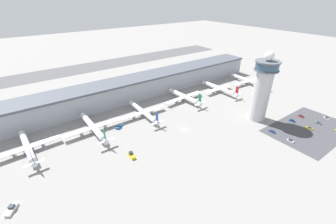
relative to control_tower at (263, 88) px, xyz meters
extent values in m
plane|color=gray|center=(-54.93, 20.42, -25.65)|extent=(1000.00, 1000.00, 0.00)
cube|color=#A3A8B2|center=(-54.93, 90.42, -17.00)|extent=(267.42, 22.00, 17.31)
cube|color=#4C515B|center=(-54.93, 90.42, -7.54)|extent=(267.42, 25.00, 1.60)
cube|color=#515154|center=(-54.93, 208.92, -25.65)|extent=(401.13, 44.00, 0.01)
cylinder|color=#BCBCC1|center=(0.00, 0.00, -6.42)|extent=(11.94, 11.94, 38.46)
cylinder|color=#565B66|center=(0.00, 0.00, 13.21)|extent=(16.90, 16.90, 0.80)
cylinder|color=#334C60|center=(0.00, 0.00, 16.14)|extent=(15.55, 15.55, 5.05)
cylinder|color=#565B66|center=(0.00, 0.00, 19.16)|extent=(16.90, 16.90, 1.00)
sphere|color=white|center=(0.00, 0.00, 23.02)|extent=(6.72, 6.72, 6.72)
cube|color=#424247|center=(18.04, -31.78, -25.65)|extent=(64.00, 40.00, 0.01)
cylinder|color=silver|center=(-149.31, 55.30, -21.35)|extent=(5.41, 32.23, 3.75)
cone|color=silver|center=(-150.24, 73.00, -21.35)|extent=(3.92, 3.56, 3.75)
cone|color=silver|center=(-148.36, 37.04, -21.35)|extent=(3.60, 4.66, 3.37)
cube|color=silver|center=(-149.35, 55.94, -22.00)|extent=(38.00, 6.36, 0.44)
cylinder|color=#A8A8B2|center=(-157.33, 56.53, -23.13)|extent=(2.27, 4.22, 2.06)
cylinder|color=#A8A8B2|center=(-141.47, 57.35, -23.13)|extent=(2.27, 4.22, 2.06)
cube|color=navy|center=(-148.32, 36.14, -16.48)|extent=(0.45, 2.81, 5.99)
cube|color=silver|center=(-148.30, 35.74, -20.97)|extent=(10.58, 2.54, 0.24)
cylinder|color=black|center=(-150.09, 70.12, -24.43)|extent=(0.28, 0.28, 2.43)
cylinder|color=black|center=(-146.69, 55.28, -24.43)|extent=(0.28, 0.28, 2.43)
cylinder|color=black|center=(-151.92, 55.01, -24.43)|extent=(0.28, 0.28, 2.43)
cylinder|color=silver|center=(-109.39, 54.06, -21.09)|extent=(4.86, 35.50, 4.03)
cone|color=silver|center=(-109.84, 73.58, -21.09)|extent=(4.12, 3.72, 4.03)
cone|color=silver|center=(-108.91, 33.94, -21.09)|extent=(3.74, 4.93, 3.63)
cube|color=silver|center=(-109.40, 54.77, -21.79)|extent=(40.43, 5.34, 0.44)
cylinder|color=#A8A8B2|center=(-117.89, 55.57, -23.02)|extent=(2.32, 4.49, 2.22)
cylinder|color=#A8A8B2|center=(-100.96, 55.97, -23.02)|extent=(2.32, 4.49, 2.22)
cube|color=#14704C|center=(-108.89, 32.97, -15.84)|extent=(0.37, 2.81, 6.46)
cube|color=silver|center=(-108.88, 32.57, -20.69)|extent=(11.34, 2.26, 0.24)
cylinder|color=black|center=(-109.77, 70.57, -24.38)|extent=(0.28, 0.28, 2.54)
cylinder|color=black|center=(-106.56, 54.04, -24.38)|extent=(0.28, 0.28, 2.54)
cylinder|color=black|center=(-112.21, 53.91, -24.38)|extent=(0.28, 0.28, 2.54)
cylinder|color=silver|center=(-69.61, 54.04, -21.68)|extent=(3.82, 34.22, 3.59)
cone|color=silver|center=(-69.48, 72.76, -21.68)|extent=(3.61, 3.26, 3.59)
cone|color=silver|center=(-69.73, 34.79, -21.68)|extent=(3.26, 4.33, 3.23)
cube|color=silver|center=(-69.60, 54.73, -22.31)|extent=(38.58, 4.65, 0.44)
cylinder|color=#A8A8B2|center=(-77.69, 55.78, -23.40)|extent=(2.00, 3.96, 1.98)
cylinder|color=#A8A8B2|center=(-61.50, 55.67, -23.40)|extent=(2.00, 3.96, 1.98)
cube|color=navy|center=(-69.74, 33.93, -17.01)|extent=(0.32, 2.80, 5.75)
cube|color=silver|center=(-69.74, 33.53, -21.32)|extent=(10.07, 2.07, 0.24)
cylinder|color=black|center=(-69.50, 69.94, -24.56)|extent=(0.28, 0.28, 2.17)
cylinder|color=black|center=(-67.09, 53.91, -24.56)|extent=(0.28, 0.28, 2.17)
cylinder|color=black|center=(-72.12, 53.94, -24.56)|extent=(0.28, 0.28, 2.17)
cylinder|color=white|center=(-25.39, 57.29, -21.43)|extent=(6.21, 30.56, 4.19)
cone|color=white|center=(-26.53, 74.31, -21.43)|extent=(4.43, 4.04, 4.19)
cone|color=white|center=(-24.20, 39.64, -21.43)|extent=(4.10, 5.27, 3.77)
cube|color=white|center=(-25.43, 57.89, -22.16)|extent=(40.26, 7.07, 0.44)
cylinder|color=#A8A8B2|center=(-33.89, 58.33, -23.43)|extent=(2.61, 4.75, 2.31)
cylinder|color=#A8A8B2|center=(-17.10, 59.46, -23.43)|extent=(2.61, 4.75, 2.31)
cube|color=#14704C|center=(-24.14, 38.64, -15.98)|extent=(0.49, 2.81, 6.71)
cube|color=white|center=(-24.11, 38.24, -21.01)|extent=(11.84, 2.78, 0.24)
cylinder|color=black|center=(-26.33, 71.23, -24.59)|extent=(0.28, 0.28, 2.13)
cylinder|color=black|center=(-22.45, 57.29, -24.59)|extent=(0.28, 0.28, 2.13)
cylinder|color=black|center=(-28.30, 56.90, -24.59)|extent=(0.28, 0.28, 2.13)
cylinder|color=white|center=(15.00, 53.16, -21.58)|extent=(4.77, 34.63, 3.91)
cone|color=white|center=(14.52, 72.18, -21.58)|extent=(4.00, 3.61, 3.91)
cone|color=white|center=(15.49, 33.55, -21.58)|extent=(3.63, 4.78, 3.52)
cube|color=white|center=(14.98, 53.85, -22.27)|extent=(32.16, 5.20, 0.44)
cylinder|color=#A8A8B2|center=(8.22, 54.68, -23.45)|extent=(2.26, 4.35, 2.15)
cylinder|color=#A8A8B2|center=(21.68, 55.02, -23.45)|extent=(2.26, 4.35, 2.15)
cube|color=red|center=(15.51, 32.61, -16.50)|extent=(0.37, 2.81, 6.25)
cube|color=white|center=(15.52, 32.21, -21.19)|extent=(10.99, 2.27, 0.24)
cylinder|color=black|center=(14.59, 69.22, -24.59)|extent=(0.28, 0.28, 2.11)
cylinder|color=black|center=(17.73, 53.12, -24.59)|extent=(0.28, 0.28, 2.11)
cylinder|color=black|center=(12.26, 52.98, -24.59)|extent=(0.28, 0.28, 2.11)
cylinder|color=white|center=(55.71, 49.93, -21.55)|extent=(5.51, 37.16, 3.58)
cone|color=white|center=(56.76, 70.03, -21.55)|extent=(3.75, 3.41, 3.58)
cone|color=white|center=(54.64, 29.29, -21.55)|extent=(3.45, 4.46, 3.23)
cube|color=white|center=(55.75, 50.67, -22.18)|extent=(36.89, 6.30, 0.44)
cylinder|color=#A8A8B2|center=(48.11, 52.07, -23.26)|extent=(2.17, 4.04, 1.97)
cylinder|color=#A8A8B2|center=(63.50, 51.27, -23.26)|extent=(2.17, 4.04, 1.97)
cube|color=red|center=(54.59, 28.44, -16.89)|extent=(0.45, 2.81, 5.73)
cube|color=white|center=(54.57, 28.04, -21.19)|extent=(10.13, 2.52, 0.24)
cylinder|color=black|center=(56.61, 67.22, -24.50)|extent=(0.28, 0.28, 2.31)
cylinder|color=black|center=(58.22, 49.74, -24.50)|extent=(0.28, 0.28, 2.31)
cylinder|color=black|center=(53.21, 50.00, -24.50)|extent=(0.28, 0.28, 2.31)
cube|color=black|center=(-161.51, 13.05, -25.59)|extent=(5.36, 6.34, 0.12)
cube|color=silver|center=(-161.51, 13.05, -24.94)|extent=(6.08, 7.34, 1.43)
cube|color=#232D38|center=(-161.11, 13.64, -23.63)|extent=(3.06, 3.03, 1.17)
cube|color=black|center=(40.70, 29.91, -25.59)|extent=(5.83, 3.90, 0.12)
cube|color=silver|center=(40.70, 29.91, -24.91)|extent=(6.83, 4.31, 1.49)
cube|color=#232D38|center=(41.31, 29.72, -23.55)|extent=(2.49, 2.65, 1.22)
cube|color=black|center=(-100.21, 15.39, -25.59)|extent=(2.69, 5.96, 0.12)
cube|color=gold|center=(-100.21, 15.39, -24.84)|extent=(2.85, 7.07, 1.62)
cube|color=#232D38|center=(-100.16, 16.08, -23.37)|extent=(2.25, 2.21, 1.33)
cube|color=black|center=(-92.17, 50.03, -25.59)|extent=(5.88, 5.24, 0.12)
cube|color=#195699|center=(-92.17, 50.03, -24.97)|extent=(6.78, 5.94, 1.36)
cube|color=#232D38|center=(-92.70, 49.64, -23.74)|extent=(2.92, 2.98, 1.11)
cube|color=black|center=(18.48, -18.63, -25.59)|extent=(1.96, 3.57, 0.12)
cube|color=navy|center=(18.48, -18.63, -25.21)|extent=(2.07, 4.23, 0.87)
cube|color=#232D38|center=(18.48, -18.52, -24.42)|extent=(1.76, 2.36, 0.71)
cube|color=black|center=(-7.68, -18.35, -25.59)|extent=(1.71, 3.77, 0.12)
cube|color=navy|center=(-7.68, -18.35, -25.26)|extent=(1.79, 4.48, 0.77)
cube|color=#232D38|center=(-7.69, -18.46, -24.56)|extent=(1.56, 2.47, 0.63)
cube|color=black|center=(-8.04, -31.82, -25.59)|extent=(1.85, 3.60, 0.12)
cube|color=silver|center=(-8.04, -31.82, -25.22)|extent=(1.93, 4.29, 0.86)
cube|color=#232D38|center=(-8.04, -31.71, -24.44)|extent=(1.69, 2.36, 0.70)
cube|color=black|center=(18.17, -31.24, -25.59)|extent=(1.87, 3.52, 0.12)
cube|color=gold|center=(18.17, -31.24, -25.25)|extent=(1.96, 4.18, 0.80)
cube|color=#232D38|center=(18.18, -31.34, -24.53)|extent=(1.68, 2.32, 0.65)
cube|color=black|center=(30.82, -19.00, -25.59)|extent=(1.90, 3.67, 0.12)
cube|color=red|center=(30.82, -19.00, -25.21)|extent=(1.99, 4.36, 0.88)
cube|color=#232D38|center=(30.82, -19.11, -24.41)|extent=(1.72, 2.41, 0.72)
cube|color=black|center=(30.80, -31.79, -25.59)|extent=(1.84, 3.57, 0.12)
cube|color=slate|center=(30.80, -31.79, -25.25)|extent=(1.93, 4.25, 0.81)
cube|color=#232D38|center=(30.79, -31.89, -24.51)|extent=(1.67, 2.35, 0.66)
cube|color=black|center=(44.00, -32.19, -25.59)|extent=(1.81, 3.50, 0.12)
cube|color=silver|center=(44.00, -32.19, -25.25)|extent=(1.91, 4.15, 0.79)
cube|color=#232D38|center=(44.00, -32.29, -24.53)|extent=(1.63, 2.31, 0.65)
camera|label=1|loc=(-144.04, -83.03, 61.20)|focal=24.00mm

